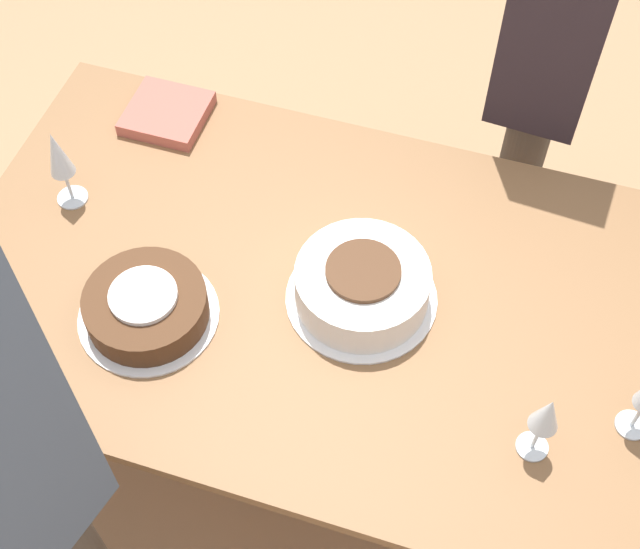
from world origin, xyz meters
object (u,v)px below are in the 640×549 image
cake_front_chocolate (146,306)px  person_watching (561,22)px  wine_glass_extra (58,156)px  cake_center_white (362,285)px  wine_glass_far (546,416)px

cake_front_chocolate → person_watching: person_watching is taller
wine_glass_extra → cake_front_chocolate: bearing=-39.1°
cake_front_chocolate → wine_glass_extra: wine_glass_extra is taller
cake_center_white → cake_front_chocolate: bearing=-156.6°
cake_center_white → person_watching: bearing=71.1°
cake_center_white → wine_glass_far: (0.40, -0.23, 0.09)m
wine_glass_far → person_watching: person_watching is taller
wine_glass_far → wine_glass_extra: bearing=165.3°
wine_glass_far → wine_glass_extra: size_ratio=0.90×
wine_glass_far → cake_front_chocolate: bearing=176.4°
cake_front_chocolate → cake_center_white: bearing=23.4°
cake_center_white → person_watching: (0.26, 0.77, 0.15)m
wine_glass_far → person_watching: 1.01m
cake_front_chocolate → wine_glass_extra: (-0.30, 0.24, 0.10)m
wine_glass_extra → cake_center_white: bearing=-5.1°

